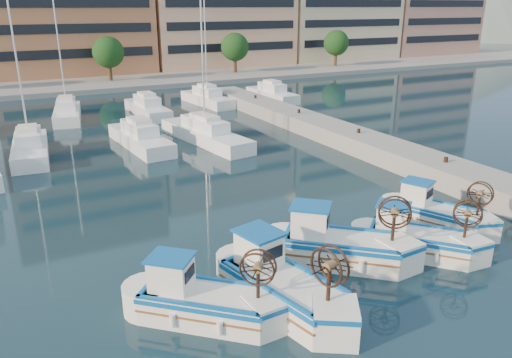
# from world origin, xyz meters

# --- Properties ---
(ground) EXTENTS (300.00, 300.00, 0.00)m
(ground) POSITION_xyz_m (0.00, 0.00, 0.00)
(ground) COLOR #193141
(ground) RESTS_ON ground
(quay) EXTENTS (3.00, 60.00, 1.20)m
(quay) POSITION_xyz_m (13.00, 8.00, 0.60)
(quay) COLOR gray
(quay) RESTS_ON ground
(hill_east) EXTENTS (160.00, 160.00, 50.00)m
(hill_east) POSITION_xyz_m (140.00, 110.00, 0.00)
(hill_east) COLOR slate
(hill_east) RESTS_ON ground
(yacht_marina) EXTENTS (40.09, 23.52, 11.50)m
(yacht_marina) POSITION_xyz_m (-2.56, 27.22, 0.53)
(yacht_marina) COLOR white
(yacht_marina) RESTS_ON ground
(fishing_boat_a) EXTENTS (4.37, 4.21, 2.78)m
(fishing_boat_a) POSITION_xyz_m (-4.84, -0.15, 0.77)
(fishing_boat_a) COLOR white
(fishing_boat_a) RESTS_ON ground
(fishing_boat_b) EXTENTS (3.00, 5.09, 3.08)m
(fishing_boat_b) POSITION_xyz_m (-2.13, -0.68, 0.85)
(fishing_boat_b) COLOR white
(fishing_boat_b) RESTS_ON ground
(fishing_boat_c) EXTENTS (4.80, 4.58, 3.05)m
(fishing_boat_c) POSITION_xyz_m (1.45, 0.93, 0.84)
(fishing_boat_c) COLOR white
(fishing_boat_c) RESTS_ON ground
(fishing_boat_d) EXTENTS (4.00, 4.25, 2.68)m
(fishing_boat_d) POSITION_xyz_m (4.78, 0.00, 0.74)
(fishing_boat_d) COLOR white
(fishing_boat_d) RESTS_ON ground
(fishing_boat_e) EXTENTS (3.20, 4.38, 2.64)m
(fishing_boat_e) POSITION_xyz_m (7.60, 1.59, 0.73)
(fishing_boat_e) COLOR white
(fishing_boat_e) RESTS_ON ground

